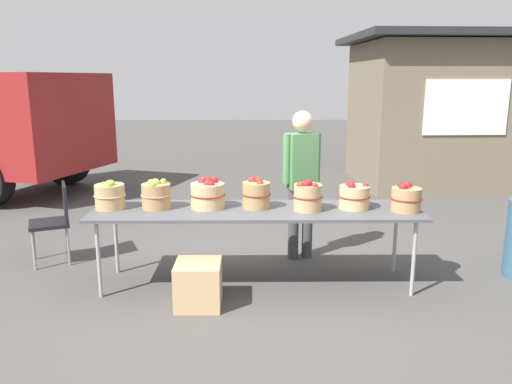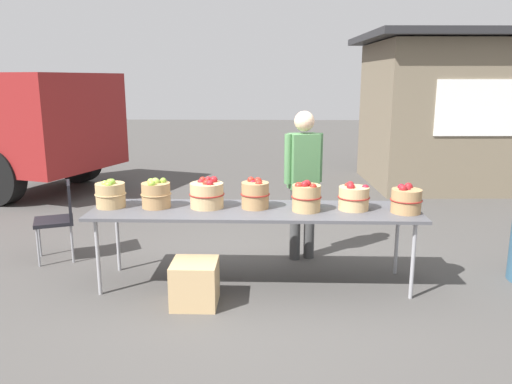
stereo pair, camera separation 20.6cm
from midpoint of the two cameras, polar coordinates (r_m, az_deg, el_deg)
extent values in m
plane|color=#474442|center=(5.01, 1.09, -10.30)|extent=(40.00, 40.00, 0.00)
cube|color=#4C4C51|center=(4.77, 1.12, -2.15)|extent=(3.10, 0.76, 0.03)
cylinder|color=#99999E|center=(4.83, -16.29, -7.14)|extent=(0.04, 0.04, 0.72)
cylinder|color=#99999E|center=(4.80, 18.54, -7.43)|extent=(0.04, 0.04, 0.72)
cylinder|color=#99999E|center=(5.37, -14.34, -5.00)|extent=(0.04, 0.04, 0.72)
cylinder|color=#99999E|center=(5.35, 16.73, -5.24)|extent=(0.04, 0.04, 0.72)
cylinder|color=tan|center=(5.00, -15.02, -0.35)|extent=(0.28, 0.28, 0.23)
torus|color=tan|center=(5.00, -15.03, -0.22)|extent=(0.30, 0.30, 0.01)
sphere|color=#9EC647|center=(4.94, -15.12, 0.86)|extent=(0.07, 0.07, 0.07)
sphere|color=#8CB738|center=(5.01, -15.08, 1.01)|extent=(0.08, 0.08, 0.08)
sphere|color=#9EC647|center=(4.94, -15.60, 0.90)|extent=(0.06, 0.06, 0.06)
sphere|color=#7AA833|center=(4.94, -14.85, 1.10)|extent=(0.06, 0.06, 0.06)
sphere|color=#7AA833|center=(4.89, -15.20, 0.71)|extent=(0.08, 0.08, 0.08)
sphere|color=#8CB738|center=(4.97, -15.00, 1.03)|extent=(0.08, 0.08, 0.08)
cylinder|color=#A87F51|center=(4.89, -10.07, -0.36)|extent=(0.27, 0.27, 0.24)
torus|color=#A87F51|center=(4.89, -10.07, -0.22)|extent=(0.29, 0.29, 0.01)
sphere|color=#8CB738|center=(4.77, -10.54, 0.89)|extent=(0.07, 0.07, 0.07)
sphere|color=#8CB738|center=(4.93, -10.10, 1.07)|extent=(0.08, 0.08, 0.08)
sphere|color=#9EC647|center=(4.88, -10.64, 1.13)|extent=(0.07, 0.07, 0.07)
sphere|color=#7AA833|center=(4.88, -9.28, 1.24)|extent=(0.06, 0.06, 0.06)
sphere|color=#7AA833|center=(4.92, -10.59, 1.09)|extent=(0.07, 0.07, 0.07)
sphere|color=#9EC647|center=(4.87, -10.14, 1.14)|extent=(0.08, 0.08, 0.08)
sphere|color=#9EC647|center=(4.79, -10.55, 0.90)|extent=(0.07, 0.07, 0.07)
cylinder|color=tan|center=(4.82, -4.37, -0.38)|extent=(0.32, 0.32, 0.24)
torus|color=maroon|center=(4.82, -4.37, -0.24)|extent=(0.34, 0.34, 0.01)
sphere|color=maroon|center=(4.72, -4.00, 0.94)|extent=(0.07, 0.07, 0.07)
sphere|color=maroon|center=(4.85, -5.06, 1.09)|extent=(0.07, 0.07, 0.07)
sphere|color=maroon|center=(4.87, -4.23, 1.39)|extent=(0.06, 0.06, 0.06)
sphere|color=maroon|center=(4.84, -3.58, 1.38)|extent=(0.07, 0.07, 0.07)
sphere|color=#B22319|center=(4.89, -4.87, 1.33)|extent=(0.07, 0.07, 0.07)
sphere|color=#B22319|center=(4.75, -4.37, 0.95)|extent=(0.08, 0.08, 0.08)
sphere|color=#B22319|center=(4.82, -4.39, 0.97)|extent=(0.07, 0.07, 0.07)
cylinder|color=#A87F51|center=(4.79, 1.13, -0.38)|extent=(0.26, 0.26, 0.25)
torus|color=maroon|center=(4.78, 1.13, -0.23)|extent=(0.28, 0.28, 0.01)
sphere|color=#B22319|center=(4.81, 0.65, 1.34)|extent=(0.07, 0.07, 0.07)
sphere|color=#B22319|center=(4.72, 1.57, 0.93)|extent=(0.07, 0.07, 0.07)
sphere|color=maroon|center=(4.80, 0.84, 1.03)|extent=(0.07, 0.07, 0.07)
sphere|color=#B22319|center=(4.81, 1.45, 1.21)|extent=(0.08, 0.08, 0.08)
cylinder|color=tan|center=(4.71, 6.98, -0.69)|extent=(0.26, 0.26, 0.25)
torus|color=maroon|center=(4.71, 6.98, -0.54)|extent=(0.28, 0.28, 0.01)
sphere|color=#B22319|center=(4.61, 7.78, 0.57)|extent=(0.06, 0.06, 0.06)
sphere|color=maroon|center=(4.63, 6.80, 0.83)|extent=(0.07, 0.07, 0.07)
sphere|color=#B22319|center=(4.69, 6.95, 0.72)|extent=(0.07, 0.07, 0.07)
sphere|color=#B22319|center=(4.64, 6.14, 0.63)|extent=(0.08, 0.08, 0.08)
sphere|color=maroon|center=(4.66, 7.05, 0.90)|extent=(0.08, 0.08, 0.08)
sphere|color=#B22319|center=(4.68, 7.17, 0.74)|extent=(0.07, 0.07, 0.07)
sphere|color=maroon|center=(4.70, 6.83, 0.61)|extent=(0.08, 0.08, 0.08)
cylinder|color=tan|center=(4.84, 12.21, -0.70)|extent=(0.28, 0.28, 0.22)
torus|color=maroon|center=(4.84, 12.21, -0.58)|extent=(0.30, 0.30, 0.01)
sphere|color=#B22319|center=(4.88, 11.57, 0.64)|extent=(0.07, 0.07, 0.07)
sphere|color=maroon|center=(4.77, 11.91, 0.56)|extent=(0.08, 0.08, 0.08)
sphere|color=maroon|center=(4.82, 11.86, 0.81)|extent=(0.07, 0.07, 0.07)
sphere|color=maroon|center=(4.85, 13.49, 0.36)|extent=(0.08, 0.08, 0.08)
cylinder|color=#A87F51|center=(4.86, 17.82, -0.98)|extent=(0.27, 0.27, 0.22)
torus|color=maroon|center=(4.86, 17.83, -0.86)|extent=(0.29, 0.29, 0.01)
sphere|color=maroon|center=(4.89, 17.29, 0.49)|extent=(0.07, 0.07, 0.07)
sphere|color=maroon|center=(4.84, 17.92, 0.20)|extent=(0.07, 0.07, 0.07)
sphere|color=maroon|center=(4.80, 17.50, 0.34)|extent=(0.07, 0.07, 0.07)
sphere|color=maroon|center=(4.92, 18.04, 0.55)|extent=(0.08, 0.08, 0.08)
cylinder|color=#3F3F3F|center=(5.61, 7.10, -3.54)|extent=(0.12, 0.12, 0.80)
cylinder|color=#3F3F3F|center=(5.55, 5.52, -3.68)|extent=(0.12, 0.12, 0.80)
cube|color=#4C7F4C|center=(5.42, 6.49, 3.46)|extent=(0.35, 0.29, 0.60)
sphere|color=beige|center=(5.37, 6.61, 7.97)|extent=(0.22, 0.22, 0.22)
cylinder|color=#4C7F4C|center=(5.49, 8.19, 3.87)|extent=(0.08, 0.08, 0.53)
cylinder|color=#4C7F4C|center=(5.36, 4.77, 3.74)|extent=(0.08, 0.08, 0.53)
cube|color=maroon|center=(9.31, -22.12, 7.43)|extent=(2.37, 2.56, 1.60)
cube|color=black|center=(8.75, -18.10, 9.56)|extent=(0.59, 1.69, 0.80)
cylinder|color=black|center=(10.23, -18.88, 3.55)|extent=(0.94, 0.55, 0.90)
cube|color=#726651|center=(10.12, 22.10, 8.07)|extent=(3.10, 2.53, 2.60)
cube|color=#262628|center=(10.12, 22.77, 15.86)|extent=(3.62, 3.05, 0.12)
cube|color=white|center=(8.96, 24.52, 8.66)|extent=(1.40, 0.10, 0.90)
cube|color=black|center=(5.89, -21.01, -3.10)|extent=(0.52, 0.52, 0.04)
cube|color=black|center=(5.83, -19.42, -0.88)|extent=(0.18, 0.38, 0.40)
cylinder|color=gray|center=(6.12, -22.44, -4.88)|extent=(0.02, 0.02, 0.42)
cylinder|color=gray|center=(5.79, -22.52, -5.85)|extent=(0.02, 0.02, 0.42)
cylinder|color=gray|center=(6.11, -19.25, -4.64)|extent=(0.02, 0.02, 0.42)
cylinder|color=gray|center=(5.79, -19.14, -5.60)|extent=(0.02, 0.02, 0.42)
cube|color=tan|center=(4.52, -5.62, -10.25)|extent=(0.40, 0.40, 0.40)
camera|label=1|loc=(0.10, -88.83, 0.27)|focal=35.32mm
camera|label=2|loc=(0.10, 91.17, -0.27)|focal=35.32mm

